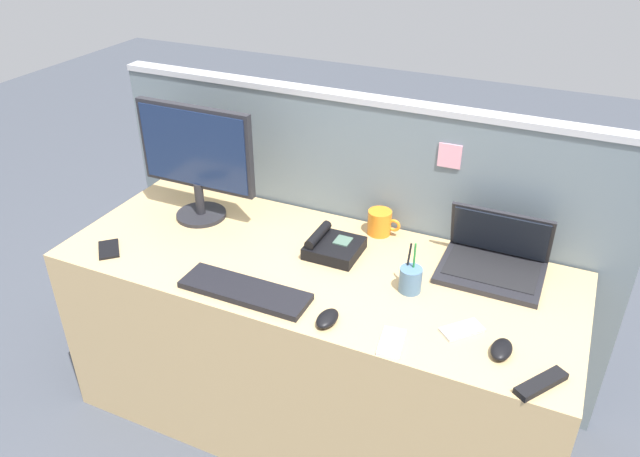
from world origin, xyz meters
name	(u,v)px	position (x,y,z in m)	size (l,w,h in m)	color
ground_plane	(315,412)	(0.00, 0.00, 0.00)	(10.00, 10.00, 0.00)	#424751
desk	(315,344)	(0.00, 0.00, 0.38)	(1.86, 0.72, 0.75)	tan
cubicle_divider	(355,240)	(0.00, 0.40, 0.63)	(2.09, 0.07, 1.25)	slate
desktop_monitor	(196,156)	(-0.56, 0.13, 1.02)	(0.49, 0.20, 0.46)	#232328
laptop	(494,258)	(0.59, 0.23, 0.80)	(0.35, 0.27, 0.21)	#232328
desk_phone	(333,246)	(0.03, 0.09, 0.78)	(0.19, 0.18, 0.08)	black
keyboard_main	(245,291)	(-0.13, -0.26, 0.76)	(0.45, 0.13, 0.02)	black
computer_mouse_right_hand	(327,318)	(0.18, -0.28, 0.77)	(0.06, 0.10, 0.03)	black
computer_mouse_left_hand	(501,349)	(0.69, -0.20, 0.77)	(0.06, 0.10, 0.03)	black
pen_cup	(410,279)	(0.36, -0.01, 0.80)	(0.08, 0.08, 0.18)	#4C7093
cell_phone_black_slab	(109,249)	(-0.73, -0.23, 0.76)	(0.07, 0.13, 0.01)	black
cell_phone_white_slab	(392,342)	(0.39, -0.29, 0.76)	(0.07, 0.13, 0.01)	silver
cell_phone_silver_slab	(462,330)	(0.57, -0.14, 0.76)	(0.06, 0.13, 0.01)	#B7BAC1
tv_remote	(541,383)	(0.82, -0.28, 0.76)	(0.04, 0.17, 0.02)	black
coffee_mug	(380,222)	(0.14, 0.30, 0.80)	(0.13, 0.09, 0.10)	orange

